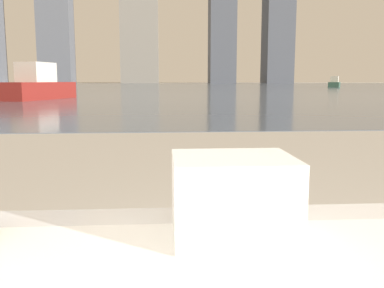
{
  "coord_description": "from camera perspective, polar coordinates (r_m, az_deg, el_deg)",
  "views": [
    {
      "loc": [
        -0.17,
        0.05,
        0.85
      ],
      "look_at": [
        -0.02,
        2.19,
        0.53
      ],
      "focal_mm": 40.0,
      "sensor_mm": 36.0,
      "label": 1
    }
  ],
  "objects": [
    {
      "name": "towel_stack",
      "position": [
        0.85,
        5.45,
        -6.95
      ],
      "size": [
        0.24,
        0.2,
        0.16
      ],
      "color": "white",
      "rests_on": "bathtub"
    },
    {
      "name": "harbor_boat_2",
      "position": [
        53.34,
        18.45,
        7.68
      ],
      "size": [
        2.56,
        3.61,
        1.29
      ],
      "color": "#335647",
      "rests_on": "harbor_water"
    },
    {
      "name": "harbor_water",
      "position": [
        61.96,
        -3.9,
        7.73
      ],
      "size": [
        180.0,
        110.0,
        0.01
      ],
      "color": "slate",
      "rests_on": "ground_plane"
    },
    {
      "name": "harbor_boat_1",
      "position": [
        20.18,
        -19.98,
        7.24
      ],
      "size": [
        2.69,
        4.52,
        1.6
      ],
      "color": "maroon",
      "rests_on": "harbor_water"
    }
  ]
}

